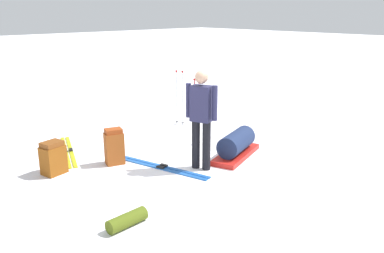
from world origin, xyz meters
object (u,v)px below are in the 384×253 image
(backpack_bright, at_px, (114,147))
(sleeping_mat_rolled, at_px, (127,220))
(backpack_large_dark, at_px, (53,158))
(skier_standing, at_px, (201,115))
(ski_poles_planted_far, at_px, (197,109))
(ski_poles_planted_near, at_px, (180,95))
(ski_pair_near, at_px, (68,151))
(ski_pair_far, at_px, (162,167))
(gear_sled, at_px, (236,145))

(backpack_bright, distance_m, sleeping_mat_rolled, 2.25)
(backpack_large_dark, bearing_deg, sleeping_mat_rolled, 177.21)
(skier_standing, bearing_deg, ski_poles_planted_far, -40.78)
(ski_poles_planted_near, bearing_deg, sleeping_mat_rolled, 130.00)
(ski_pair_near, distance_m, ski_poles_planted_near, 2.92)
(ski_pair_far, distance_m, gear_sled, 1.47)
(backpack_bright, bearing_deg, sleeping_mat_rolled, 150.68)
(skier_standing, height_order, ski_pair_far, skier_standing)
(backpack_bright, relative_size, ski_poles_planted_near, 0.50)
(skier_standing, bearing_deg, ski_pair_near, 28.00)
(ski_pair_far, relative_size, ski_poles_planted_far, 1.36)
(ski_pair_far, bearing_deg, backpack_large_dark, 54.12)
(ski_pair_near, xyz_separation_m, ski_poles_planted_far, (-1.41, -2.09, 0.74))
(backpack_bright, relative_size, ski_poles_planted_far, 0.48)
(skier_standing, bearing_deg, backpack_bright, 38.30)
(ski_pair_near, bearing_deg, backpack_bright, -165.26)
(ski_poles_planted_near, xyz_separation_m, gear_sled, (-2.34, 0.69, -0.50))
(gear_sled, bearing_deg, ski_pair_near, 41.57)
(ski_poles_planted_near, distance_m, sleeping_mat_rolled, 4.77)
(ski_pair_far, height_order, sleeping_mat_rolled, sleeping_mat_rolled)
(skier_standing, xyz_separation_m, backpack_bright, (1.21, 0.96, -0.64))
(sleeping_mat_rolled, bearing_deg, backpack_bright, -29.32)
(backpack_large_dark, xyz_separation_m, sleeping_mat_rolled, (-2.27, 0.11, -0.18))
(gear_sled, bearing_deg, backpack_bright, 55.70)
(ski_pair_near, height_order, ski_poles_planted_near, ski_poles_planted_near)
(ski_pair_near, bearing_deg, ski_poles_planted_near, -91.43)
(ski_poles_planted_far, relative_size, sleeping_mat_rolled, 2.47)
(skier_standing, height_order, backpack_bright, skier_standing)
(skier_standing, bearing_deg, ski_poles_planted_near, -34.36)
(backpack_bright, distance_m, gear_sled, 2.22)
(ski_pair_near, relative_size, ski_poles_planted_far, 1.31)
(backpack_large_dark, bearing_deg, ski_poles_planted_near, -77.60)
(ski_pair_near, bearing_deg, backpack_large_dark, 141.15)
(gear_sled, distance_m, sleeping_mat_rolled, 3.02)
(skier_standing, relative_size, ski_poles_planted_near, 1.31)
(skier_standing, distance_m, backpack_bright, 1.67)
(ski_poles_planted_near, relative_size, sleeping_mat_rolled, 2.36)
(sleeping_mat_rolled, bearing_deg, gear_sled, -76.62)
(ski_poles_planted_near, relative_size, ski_poles_planted_far, 0.96)
(ski_pair_near, bearing_deg, skier_standing, -152.00)
(backpack_large_dark, xyz_separation_m, backpack_bright, (-0.32, -0.98, 0.04))
(backpack_bright, bearing_deg, ski_poles_planted_far, -97.88)
(ski_pair_near, distance_m, backpack_large_dark, 1.11)
(ski_pair_far, xyz_separation_m, gear_sled, (-0.51, -1.36, 0.21))
(backpack_large_dark, relative_size, ski_poles_planted_near, 0.43)
(backpack_large_dark, relative_size, sleeping_mat_rolled, 1.02)
(ski_pair_near, xyz_separation_m, ski_poles_planted_near, (-0.07, -2.84, 0.71))
(ski_pair_near, bearing_deg, ski_poles_planted_far, -123.97)
(skier_standing, relative_size, backpack_bright, 2.62)
(skier_standing, xyz_separation_m, ski_poles_planted_near, (2.30, -1.57, -0.23))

